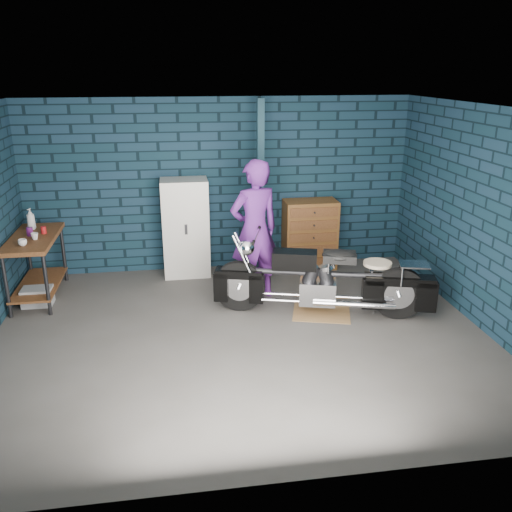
{
  "coord_description": "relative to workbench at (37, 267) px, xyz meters",
  "views": [
    {
      "loc": [
        -0.73,
        -5.88,
        3.12
      ],
      "look_at": [
        0.23,
        0.3,
        0.93
      ],
      "focal_mm": 38.0,
      "sensor_mm": 36.0,
      "label": 1
    }
  ],
  "objects": [
    {
      "name": "drip_mat",
      "position": [
        3.82,
        -1.14,
        -0.45
      ],
      "size": [
        0.87,
        0.75,
        0.01
      ],
      "primitive_type": "cube",
      "rotation": [
        0.0,
        0.0,
        -0.28
      ],
      "color": "olive",
      "rests_on": "ground"
    },
    {
      "name": "room_walls",
      "position": [
        2.68,
        -1.06,
        1.45
      ],
      "size": [
        6.02,
        5.01,
        2.71
      ],
      "color": "#0E2530",
      "rests_on": "ground"
    },
    {
      "name": "motorcycle",
      "position": [
        3.82,
        -1.14,
        0.09
      ],
      "size": [
        2.55,
        1.31,
        1.09
      ],
      "primitive_type": null,
      "rotation": [
        0.0,
        0.0,
        -0.28
      ],
      "color": "black",
      "rests_on": "ground"
    },
    {
      "name": "storage_bin",
      "position": [
        0.02,
        -0.26,
        -0.33
      ],
      "size": [
        0.4,
        0.28,
        0.25
      ],
      "primitive_type": "cube",
      "color": "gray",
      "rests_on": "ground"
    },
    {
      "name": "person",
      "position": [
        3.02,
        -0.43,
        0.53
      ],
      "size": [
        0.83,
        0.67,
        1.97
      ],
      "primitive_type": "imported",
      "rotation": [
        0.0,
        0.0,
        3.45
      ],
      "color": "#571F77",
      "rests_on": "ground"
    },
    {
      "name": "support_post",
      "position": [
        3.23,
        0.33,
        0.9
      ],
      "size": [
        0.1,
        0.1,
        2.7
      ],
      "primitive_type": "cube",
      "color": "#122C38",
      "rests_on": "ground"
    },
    {
      "name": "mug_red",
      "position": [
        0.12,
        0.13,
        0.51
      ],
      "size": [
        0.09,
        0.09,
        0.1
      ],
      "primitive_type": "cylinder",
      "rotation": [
        0.0,
        0.0,
        0.18
      ],
      "color": "#A31518",
      "rests_on": "workbench"
    },
    {
      "name": "shop_stool",
      "position": [
        4.57,
        -1.11,
        -0.11
      ],
      "size": [
        0.41,
        0.41,
        0.68
      ],
      "primitive_type": null,
      "rotation": [
        0.0,
        0.0,
        -0.1
      ],
      "color": "beige",
      "rests_on": "ground"
    },
    {
      "name": "locker",
      "position": [
        2.11,
        0.61,
        0.3
      ],
      "size": [
        0.71,
        0.51,
        1.52
      ],
      "primitive_type": "cube",
      "color": "beige",
      "rests_on": "ground"
    },
    {
      "name": "bottle",
      "position": [
        -0.09,
        0.37,
        0.61
      ],
      "size": [
        0.15,
        0.15,
        0.31
      ],
      "primitive_type": "imported",
      "rotation": [
        0.0,
        0.0,
        -0.29
      ],
      "color": "gray",
      "rests_on": "workbench"
    },
    {
      "name": "tool_chest",
      "position": [
        4.09,
        0.61,
        0.1
      ],
      "size": [
        0.84,
        0.46,
        1.12
      ],
      "primitive_type": "cube",
      "color": "brown",
      "rests_on": "ground"
    },
    {
      "name": "mug_purple",
      "position": [
        -0.04,
        0.05,
        0.51
      ],
      "size": [
        0.1,
        0.1,
        0.12
      ],
      "primitive_type": "cylinder",
      "rotation": [
        0.0,
        0.0,
        -0.2
      ],
      "color": "#631A68",
      "rests_on": "workbench"
    },
    {
      "name": "cup_a",
      "position": [
        -0.03,
        -0.4,
        0.5
      ],
      "size": [
        0.13,
        0.13,
        0.09
      ],
      "primitive_type": "imported",
      "rotation": [
        0.0,
        0.0,
        0.17
      ],
      "color": "beige",
      "rests_on": "workbench"
    },
    {
      "name": "ground",
      "position": [
        2.68,
        -1.62,
        -0.46
      ],
      "size": [
        6.0,
        6.0,
        0.0
      ],
      "primitive_type": "plane",
      "color": "#44423F",
      "rests_on": "ground"
    },
    {
      "name": "workbench",
      "position": [
        0.0,
        0.0,
        0.0
      ],
      "size": [
        0.6,
        1.4,
        0.91
      ],
      "primitive_type": "cube",
      "color": "brown",
      "rests_on": "ground"
    },
    {
      "name": "cup_b",
      "position": [
        0.06,
        -0.15,
        0.5
      ],
      "size": [
        0.11,
        0.11,
        0.09
      ],
      "primitive_type": "imported",
      "rotation": [
        0.0,
        0.0,
        -0.15
      ],
      "color": "beige",
      "rests_on": "workbench"
    }
  ]
}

